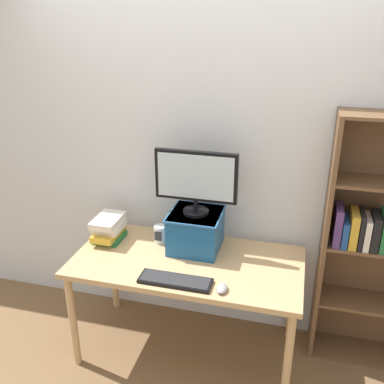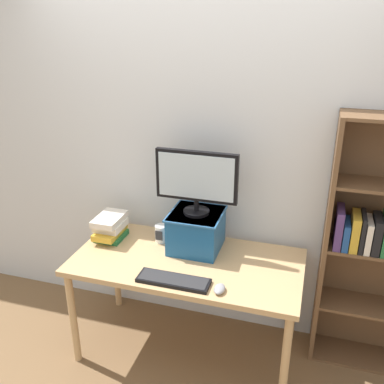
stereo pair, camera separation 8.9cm
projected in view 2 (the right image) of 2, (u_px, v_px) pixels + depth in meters
The scene contains 9 objects.
ground_plane at pixel (187, 348), 3.08m from camera, with size 12.00×12.00×0.00m, color brown.
back_wall at pixel (206, 157), 2.97m from camera, with size 7.00×0.08×2.60m.
desk at pixel (187, 269), 2.82m from camera, with size 1.49×0.74×0.74m.
riser_box at pixel (196, 230), 2.88m from camera, with size 0.35×0.36×0.26m.
computer_monitor at pixel (196, 179), 2.74m from camera, with size 0.54×0.17×0.43m.
keyboard at pixel (173, 280), 2.56m from camera, with size 0.44×0.14×0.02m.
computer_mouse at pixel (220, 289), 2.47m from camera, with size 0.06×0.10×0.04m.
book_stack at pixel (110, 227), 3.02m from camera, with size 0.19×0.28×0.17m.
desk_speaker at pixel (161, 233), 3.00m from camera, with size 0.09×0.09×0.12m.
Camera 2 is at (0.73, -2.29, 2.23)m, focal length 40.00 mm.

